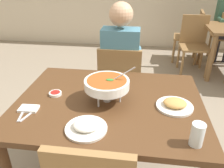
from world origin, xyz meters
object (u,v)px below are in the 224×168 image
chair_diner_main (120,82)px  rice_plate (86,127)px  dining_table_main (109,113)px  drink_glass (197,136)px  sauce_dish (55,93)px  diner_main (121,60)px  chair_bg_right (192,34)px  chair_bg_corner (194,41)px  appetizer_plate (175,105)px  curry_bowl (107,84)px

chair_diner_main → rice_plate: size_ratio=3.75×
dining_table_main → drink_glass: 0.65m
sauce_dish → diner_main: bearing=63.2°
chair_bg_right → sauce_dish: bearing=-118.0°
drink_glass → chair_diner_main: bearing=114.0°
chair_bg_corner → appetizer_plate: bearing=-104.0°
dining_table_main → chair_bg_corner: size_ratio=1.42×
dining_table_main → chair_bg_right: bearing=68.9°
dining_table_main → chair_bg_corner: (1.03, 2.37, -0.15)m
rice_plate → appetizer_plate: same height
appetizer_plate → chair_bg_right: size_ratio=0.27×
diner_main → appetizer_plate: 0.94m
chair_diner_main → diner_main: 0.24m
curry_bowl → rice_plate: bearing=-102.5°
curry_bowl → chair_bg_right: bearing=68.7°
dining_table_main → curry_bowl: bearing=-153.2°
rice_plate → chair_bg_corner: chair_bg_corner is taller
rice_plate → diner_main: bearing=85.8°
dining_table_main → drink_glass: (0.51, -0.37, 0.16)m
diner_main → drink_glass: bearing=-66.6°
sauce_dish → chair_bg_corner: bearing=58.6°
chair_diner_main → sauce_dish: size_ratio=10.00×
diner_main → sauce_dish: bearing=-116.8°
curry_bowl → drink_glass: curry_bowl is taller
chair_diner_main → chair_bg_right: (1.09, 2.05, 0.00)m
sauce_dish → drink_glass: (0.90, -0.39, 0.05)m
dining_table_main → chair_bg_right: (1.09, 2.82, -0.15)m
rice_plate → sauce_dish: rice_plate is taller
chair_diner_main → sauce_dish: chair_diner_main is taller
appetizer_plate → chair_bg_corner: size_ratio=0.27×
curry_bowl → appetizer_plate: curry_bowl is taller
sauce_dish → rice_plate: bearing=-48.5°
appetizer_plate → sauce_dish: size_ratio=2.67×
curry_bowl → chair_bg_corner: size_ratio=0.37×
chair_diner_main → diner_main: diner_main is taller
diner_main → sauce_dish: (-0.39, -0.78, 0.03)m
dining_table_main → appetizer_plate: size_ratio=5.31×
chair_diner_main → rice_plate: 1.13m
sauce_dish → chair_bg_right: (1.48, 2.79, -0.26)m
diner_main → appetizer_plate: (0.44, -0.83, 0.04)m
diner_main → chair_bg_corner: size_ratio=1.46×
diner_main → chair_bg_corner: bearing=56.5°
drink_glass → dining_table_main: bearing=144.0°
curry_bowl → chair_bg_corner: bearing=66.2°
diner_main → sauce_dish: diner_main is taller
appetizer_plate → chair_bg_corner: (0.60, 2.39, -0.27)m
sauce_dish → drink_glass: bearing=-23.5°
rice_plate → chair_bg_corner: size_ratio=0.27×
dining_table_main → rice_plate: size_ratio=5.31×
chair_diner_main → diner_main: bearing=90.0°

